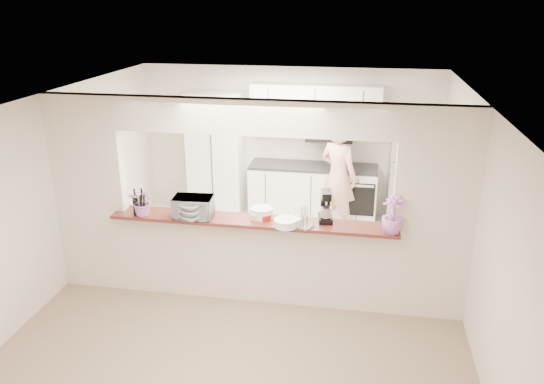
% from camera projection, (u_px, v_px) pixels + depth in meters
% --- Properties ---
extents(floor, '(6.00, 6.00, 0.00)m').
position_uv_depth(floor, '(254.00, 298.00, 6.65)').
color(floor, gray).
rests_on(floor, ground).
extents(tile_overlay, '(5.00, 2.90, 0.01)m').
position_uv_depth(tile_overlay, '(275.00, 244.00, 8.08)').
color(tile_overlay, beige).
rests_on(tile_overlay, floor).
extents(partition, '(5.00, 0.15, 2.50)m').
position_uv_depth(partition, '(253.00, 187.00, 6.14)').
color(partition, silver).
rests_on(partition, floor).
extents(bar_counter, '(3.40, 0.38, 1.09)m').
position_uv_depth(bar_counter, '(254.00, 257.00, 6.45)').
color(bar_counter, silver).
rests_on(bar_counter, floor).
extents(kitchen_cabinets, '(3.15, 0.62, 2.25)m').
position_uv_depth(kitchen_cabinets, '(276.00, 161.00, 8.86)').
color(kitchen_cabinets, white).
rests_on(kitchen_cabinets, floor).
extents(refrigerator, '(0.75, 0.70, 1.70)m').
position_uv_depth(refrigerator, '(412.00, 177.00, 8.48)').
color(refrigerator, '#B0B0B5').
rests_on(refrigerator, floor).
extents(flower_left, '(0.36, 0.32, 0.35)m').
position_uv_depth(flower_left, '(143.00, 202.00, 6.29)').
color(flower_left, '#D36FBC').
rests_on(flower_left, bar_counter).
extents(wine_bottle_a, '(0.07, 0.07, 0.34)m').
position_uv_depth(wine_bottle_a, '(143.00, 205.00, 6.30)').
color(wine_bottle_a, black).
rests_on(wine_bottle_a, bar_counter).
extents(wine_bottle_b, '(0.07, 0.07, 0.33)m').
position_uv_depth(wine_bottle_b, '(136.00, 205.00, 6.32)').
color(wine_bottle_b, black).
rests_on(wine_bottle_b, bar_counter).
extents(toaster_oven, '(0.48, 0.35, 0.25)m').
position_uv_depth(toaster_oven, '(193.00, 207.00, 6.25)').
color(toaster_oven, '#A3A2A7').
rests_on(toaster_oven, bar_counter).
extents(serving_bowls, '(0.36, 0.36, 0.20)m').
position_uv_depth(serving_bowls, '(191.00, 211.00, 6.20)').
color(serving_bowls, silver).
rests_on(serving_bowls, bar_counter).
extents(plate_stack_a, '(0.27, 0.27, 0.12)m').
position_uv_depth(plate_stack_a, '(262.00, 213.00, 6.27)').
color(plate_stack_a, white).
rests_on(plate_stack_a, bar_counter).
extents(plate_stack_b, '(0.27, 0.27, 0.09)m').
position_uv_depth(plate_stack_b, '(286.00, 223.00, 6.01)').
color(plate_stack_b, white).
rests_on(plate_stack_b, bar_counter).
extents(red_bowl, '(0.14, 0.14, 0.06)m').
position_uv_depth(red_bowl, '(265.00, 217.00, 6.21)').
color(red_bowl, maroon).
rests_on(red_bowl, bar_counter).
extents(tan_bowl, '(0.14, 0.14, 0.07)m').
position_uv_depth(tan_bowl, '(257.00, 217.00, 6.23)').
color(tan_bowl, '#CEB491').
rests_on(tan_bowl, bar_counter).
extents(utensil_caddy, '(0.31, 0.25, 0.25)m').
position_uv_depth(utensil_caddy, '(301.00, 218.00, 6.01)').
color(utensil_caddy, silver).
rests_on(utensil_caddy, bar_counter).
extents(stand_mixer, '(0.20, 0.28, 0.38)m').
position_uv_depth(stand_mixer, '(326.00, 207.00, 6.14)').
color(stand_mixer, black).
rests_on(stand_mixer, bar_counter).
extents(flower_right, '(0.32, 0.32, 0.43)m').
position_uv_depth(flower_right, '(393.00, 215.00, 5.80)').
color(flower_right, '#B16CC8').
rests_on(flower_right, bar_counter).
extents(person, '(0.77, 0.70, 1.78)m').
position_uv_depth(person, '(338.00, 177.00, 8.33)').
color(person, '#D99E8D').
rests_on(person, floor).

